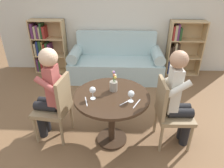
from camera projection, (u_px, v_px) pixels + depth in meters
The scene contains 16 objects.
ground_plane at pixel (112, 139), 2.71m from camera, with size 16.00×16.00×0.00m, color brown.
back_wall at pixel (117, 9), 4.10m from camera, with size 5.20×0.05×2.70m.
round_table at pixel (112, 105), 2.44m from camera, with size 0.91×0.91×0.71m.
couch at pixel (116, 63), 4.23m from camera, with size 1.90×0.80×0.92m.
bookshelf_left at pixel (46, 46), 4.38m from camera, with size 0.71×0.28×1.15m.
bookshelf_right at pixel (180, 50), 4.29m from camera, with size 0.71×0.28×1.15m.
chair_left at pixel (57, 106), 2.54m from camera, with size 0.47×0.47×0.90m.
chair_right at pixel (169, 111), 2.45m from camera, with size 0.44×0.44×0.90m.
person_left at pixel (48, 92), 2.47m from camera, with size 0.44×0.37×1.25m.
person_right at pixel (179, 98), 2.37m from camera, with size 0.43×0.35×1.26m.
wine_glass_left at pixel (93, 90), 2.24m from camera, with size 0.07×0.07×0.15m.
wine_glass_right at pixel (131, 94), 2.20m from camera, with size 0.08×0.08×0.14m.
flower_vase at pixel (114, 84), 2.42m from camera, with size 0.10×0.10×0.26m.
knife_left_setting at pixel (86, 101), 2.24m from camera, with size 0.06×0.19×0.00m.
fork_left_setting at pixel (137, 104), 2.20m from camera, with size 0.10×0.17×0.00m.
knife_right_setting at pixel (126, 102), 2.23m from camera, with size 0.14×0.14×0.00m.
Camera 1 is at (0.09, -2.01, 1.96)m, focal length 32.00 mm.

